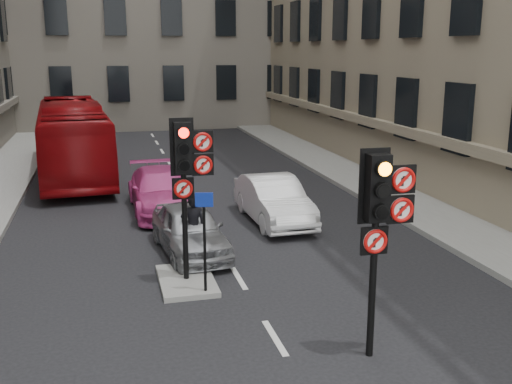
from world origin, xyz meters
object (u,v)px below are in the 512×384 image
car_silver (190,229)px  motorcycle (200,215)px  signal_far (187,165)px  motorcyclist (193,227)px  signal_near (381,210)px  car_white (274,200)px  bus_red (73,139)px  info_sign (204,228)px  car_pink (161,191)px

car_silver → motorcycle: car_silver is taller
signal_far → motorcyclist: (0.30, 1.48, -1.85)m
signal_near → motorcyclist: signal_near is taller
car_white → car_silver: bearing=-143.9°
signal_near → bus_red: signal_near is taller
signal_near → car_silver: signal_near is taller
motorcyclist → info_sign: size_ratio=0.79×
signal_near → signal_far: size_ratio=1.00×
car_white → bus_red: bearing=123.0°
signal_far → bus_red: 13.39m
signal_far → info_sign: size_ratio=1.66×
car_silver → motorcycle: (0.56, 1.81, -0.14)m
signal_near → motorcyclist: 6.19m
car_silver → motorcyclist: (0.02, -0.53, 0.21)m
signal_near → signal_far: signal_far is taller
car_silver → motorcyclist: bearing=-93.7°
car_white → motorcycle: 2.35m
car_silver → motorcycle: bearing=67.2°
car_pink → info_sign: size_ratio=2.16×
bus_red → info_sign: size_ratio=5.06×
signal_far → car_white: (3.15, 4.25, -2.02)m
car_pink → motorcyclist: 4.85m
car_pink → motorcyclist: (0.33, -4.84, 0.17)m
car_silver → car_white: size_ratio=0.90×
motorcycle → motorcyclist: (-0.54, -2.33, 0.35)m
motorcycle → car_white: bearing=11.6°
signal_near → bus_red: size_ratio=0.33×
car_silver → motorcycle: 1.90m
motorcycle → motorcyclist: bearing=-102.1°
car_white → car_pink: bearing=145.0°
bus_red → car_silver: bearing=-77.7°
car_silver → bus_red: bus_red is taller
signal_far → bus_red: bearing=102.9°
car_white → info_sign: size_ratio=1.94×
info_sign → car_silver: bearing=100.7°
signal_far → bus_red: (-2.97, 13.01, -1.19)m
info_sign → signal_far: bearing=116.9°
car_white → info_sign: (-2.93, -5.06, 0.82)m
car_white → motorcycle: car_white is taller
bus_red → car_white: bearing=-59.3°
signal_far → car_white: size_ratio=0.86×
bus_red → info_sign: bus_red is taller
motorcycle → car_silver: bearing=-106.3°
signal_far → motorcyclist: 2.39m
motorcycle → motorcyclist: 2.42m
signal_far → car_silver: bearing=81.9°
car_pink → bus_red: 7.36m
motorcyclist → info_sign: info_sign is taller
car_silver → car_white: 3.63m
bus_red → motorcyclist: 12.00m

